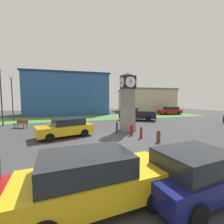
# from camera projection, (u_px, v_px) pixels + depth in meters

# --- Properties ---
(ground_plane) EXTENTS (70.71, 70.71, 0.00)m
(ground_plane) POSITION_uv_depth(u_px,v_px,m) (111.00, 137.00, 12.23)
(ground_plane) COLOR #38383A
(clock_tower) EXTENTS (1.60, 1.61, 5.65)m
(clock_tower) POSITION_uv_depth(u_px,v_px,m) (128.00, 102.00, 14.66)
(clock_tower) COLOR gray
(clock_tower) RESTS_ON ground_plane
(bollard_near_tower) EXTENTS (0.20, 0.20, 1.08)m
(bollard_near_tower) POSITION_uv_depth(u_px,v_px,m) (117.00, 127.00, 13.63)
(bollard_near_tower) COLOR #333338
(bollard_near_tower) RESTS_ON ground_plane
(bollard_mid_row) EXTENTS (0.28, 0.28, 1.00)m
(bollard_mid_row) POSITION_uv_depth(u_px,v_px,m) (131.00, 130.00, 12.85)
(bollard_mid_row) COLOR maroon
(bollard_mid_row) RESTS_ON ground_plane
(bollard_far_row) EXTENTS (0.21, 0.21, 0.93)m
(bollard_far_row) POSITION_uv_depth(u_px,v_px,m) (141.00, 132.00, 11.91)
(bollard_far_row) COLOR maroon
(bollard_far_row) RESTS_ON ground_plane
(bollard_end_row) EXTENTS (0.28, 0.28, 0.87)m
(bollard_end_row) POSITION_uv_depth(u_px,v_px,m) (158.00, 136.00, 10.86)
(bollard_end_row) COLOR brown
(bollard_end_row) RESTS_ON ground_plane
(car_near_tower) EXTENTS (4.67, 2.19, 1.61)m
(car_near_tower) POSITION_uv_depth(u_px,v_px,m) (95.00, 178.00, 4.35)
(car_near_tower) COLOR gold
(car_near_tower) RESTS_ON ground_plane
(car_by_building) EXTENTS (4.09, 2.26, 1.53)m
(car_by_building) POSITION_uv_depth(u_px,v_px,m) (197.00, 172.00, 4.80)
(car_by_building) COLOR navy
(car_by_building) RESTS_ON ground_plane
(car_far_lot) EXTENTS (4.77, 2.35, 1.60)m
(car_far_lot) POSITION_uv_depth(u_px,v_px,m) (170.00, 111.00, 30.20)
(car_far_lot) COLOR #A51111
(car_far_lot) RESTS_ON ground_plane
(car_end_of_row) EXTENTS (4.77, 3.13, 1.52)m
(car_end_of_row) POSITION_uv_depth(u_px,v_px,m) (66.00, 127.00, 12.43)
(car_end_of_row) COLOR gold
(car_end_of_row) RESTS_ON ground_plane
(pickup_truck) EXTENTS (5.61, 4.65, 1.85)m
(pickup_truck) POSITION_uv_depth(u_px,v_px,m) (137.00, 114.00, 22.20)
(pickup_truck) COLOR black
(pickup_truck) RESTS_ON ground_plane
(bench) EXTENTS (1.61, 1.35, 0.90)m
(bench) POSITION_uv_depth(u_px,v_px,m) (21.00, 123.00, 16.20)
(bench) COLOR brown
(bench) RESTS_ON ground_plane
(street_lamp_near_road) EXTENTS (0.50, 0.24, 6.22)m
(street_lamp_near_road) POSITION_uv_depth(u_px,v_px,m) (12.00, 96.00, 21.39)
(street_lamp_near_road) COLOR #333338
(street_lamp_near_road) RESTS_ON ground_plane
(street_lamp_far_side) EXTENTS (0.50, 0.24, 6.47)m
(street_lamp_far_side) POSITION_uv_depth(u_px,v_px,m) (1.00, 94.00, 17.13)
(street_lamp_far_side) COLOR #333338
(street_lamp_far_side) RESTS_ON ground_plane
(warehouse_blue_far) EXTENTS (16.21, 8.83, 8.24)m
(warehouse_blue_far) POSITION_uv_depth(u_px,v_px,m) (68.00, 94.00, 31.25)
(warehouse_blue_far) COLOR #2D5193
(warehouse_blue_far) RESTS_ON ground_plane
(storefront_low_left) EXTENTS (12.09, 11.72, 5.57)m
(storefront_low_left) POSITION_uv_depth(u_px,v_px,m) (145.00, 100.00, 37.70)
(storefront_low_left) COLOR #B7A88E
(storefront_low_left) RESTS_ON ground_plane
(grass_verge_far) EXTENTS (42.43, 7.21, 0.04)m
(grass_verge_far) POSITION_uv_depth(u_px,v_px,m) (88.00, 118.00, 24.53)
(grass_verge_far) COLOR #477A38
(grass_verge_far) RESTS_ON ground_plane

